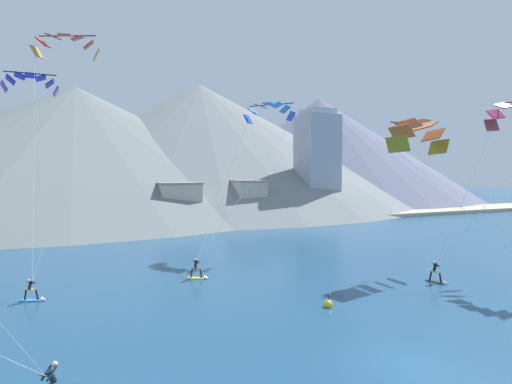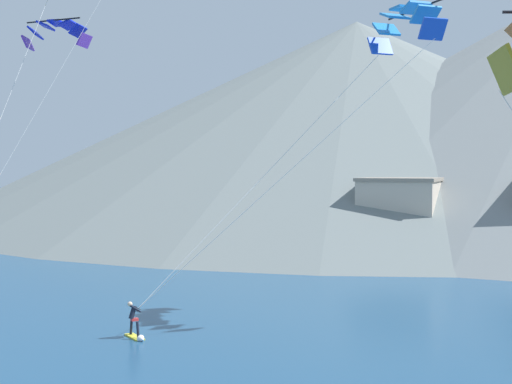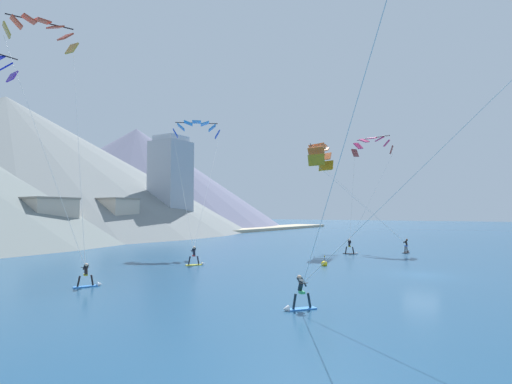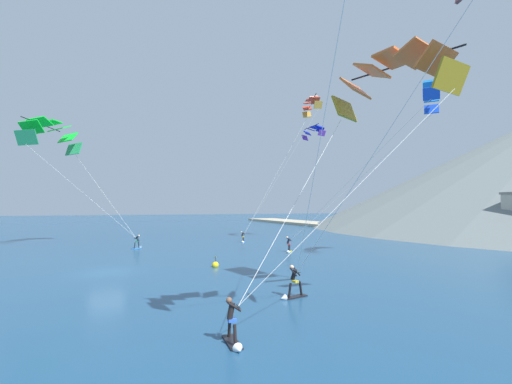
{
  "view_description": "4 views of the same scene",
  "coord_description": "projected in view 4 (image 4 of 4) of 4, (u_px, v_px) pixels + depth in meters",
  "views": [
    {
      "loc": [
        -13.25,
        -13.04,
        8.58
      ],
      "look_at": [
        -0.42,
        16.81,
        7.01
      ],
      "focal_mm": 28.0,
      "sensor_mm": 36.0,
      "label": 1
    },
    {
      "loc": [
        12.26,
        -10.28,
        8.0
      ],
      "look_at": [
        0.35,
        19.87,
        6.81
      ],
      "focal_mm": 50.0,
      "sensor_mm": 36.0,
      "label": 2
    },
    {
      "loc": [
        -32.45,
        -5.91,
        4.77
      ],
      "look_at": [
        -1.97,
        13.58,
        6.6
      ],
      "focal_mm": 28.0,
      "sensor_mm": 36.0,
      "label": 3
    },
    {
      "loc": [
        28.55,
        0.58,
        4.95
      ],
      "look_at": [
        -2.16,
        13.09,
        6.4
      ],
      "focal_mm": 24.0,
      "sensor_mm": 36.0,
      "label": 4
    }
  ],
  "objects": [
    {
      "name": "ground_plane",
      "position": [
        107.0,
        272.0,
        25.98
      ],
      "size": [
        400.0,
        400.0,
        0.0
      ],
      "primitive_type": "plane",
      "color": "navy"
    },
    {
      "name": "kitesurfer_near_lead",
      "position": [
        243.0,
        239.0,
        47.65
      ],
      "size": [
        1.74,
        1.11,
        1.62
      ],
      "color": "#337FDB",
      "rests_on": "ground"
    },
    {
      "name": "kitesurfer_near_trail",
      "position": [
        292.0,
        287.0,
        18.65
      ],
      "size": [
        0.8,
        1.79,
        1.8
      ],
      "color": "black",
      "rests_on": "ground"
    },
    {
      "name": "kitesurfer_mid_center",
      "position": [
        233.0,
        331.0,
        12.24
      ],
      "size": [
        1.76,
        0.58,
        1.74
      ],
      "color": "black",
      "rests_on": "ground"
    },
    {
      "name": "kitesurfer_far_left",
      "position": [
        138.0,
        244.0,
        40.76
      ],
      "size": [
        1.62,
        1.39,
        1.73
      ],
      "color": "#337FDB",
      "rests_on": "ground"
    },
    {
      "name": "kitesurfer_far_right",
      "position": [
        289.0,
        247.0,
        37.39
      ],
      "size": [
        1.64,
        1.35,
        1.79
      ],
      "color": "yellow",
      "rests_on": "ground"
    },
    {
      "name": "parafoil_kite_near_lead",
      "position": [
        311.0,
        105.0,
        50.44
      ],
      "size": [
        5.76,
        11.2,
        19.77
      ],
      "color": "gold"
    },
    {
      "name": "parafoil_kite_mid_center",
      "position": [
        392.0,
        75.0,
        18.61
      ],
      "size": [
        7.26,
        11.71,
        12.0
      ],
      "color": "#A58519"
    },
    {
      "name": "parafoil_kite_far_left",
      "position": [
        51.0,
        133.0,
        43.06
      ],
      "size": [
        10.44,
        13.15,
        14.5
      ],
      "color": "#279657"
    },
    {
      "name": "parafoil_kite_far_right",
      "position": [
        430.0,
        94.0,
        31.75
      ],
      "size": [
        13.15,
        11.78,
        14.95
      ],
      "color": "blue"
    },
    {
      "name": "parafoil_kite_distant_high_outer",
      "position": [
        313.0,
        131.0,
        54.09
      ],
      "size": [
        4.79,
        1.81,
        1.89
      ],
      "color": "#6231B2"
    },
    {
      "name": "race_marker_buoy",
      "position": [
        215.0,
        265.0,
        28.23
      ],
      "size": [
        0.56,
        0.56,
        1.02
      ],
      "color": "yellow",
      "rests_on": "ground"
    },
    {
      "name": "shore_building_quay_east",
      "position": [
        381.0,
        218.0,
        76.0
      ],
      "size": [
        6.5,
        4.67,
        4.76
      ],
      "color": "beige",
      "rests_on": "ground"
    }
  ]
}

